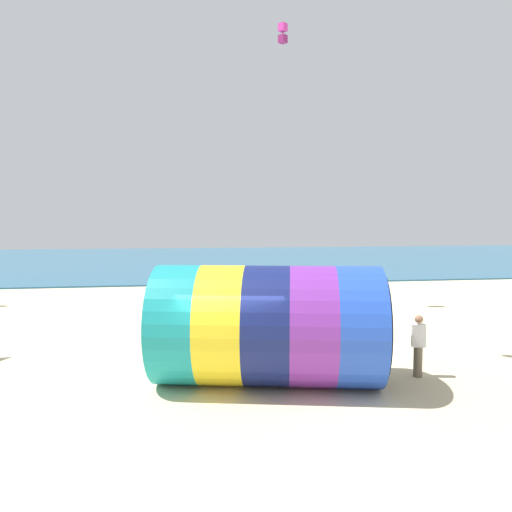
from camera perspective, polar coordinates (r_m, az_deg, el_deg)
ground_plane at (r=13.11m, az=-3.39°, el=-14.84°), size 120.00×120.00×0.00m
sea at (r=52.30m, az=-7.34°, el=-0.41°), size 120.00×40.00×0.10m
giant_inflatable_tube at (r=13.01m, az=1.44°, el=-7.91°), size 6.29×4.26×3.09m
kite_handler at (r=14.43m, az=18.06°, el=-9.68°), size 0.41×0.31×1.69m
kite_magenta_box at (r=25.67m, az=3.08°, el=24.08°), size 0.47×0.47×0.95m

